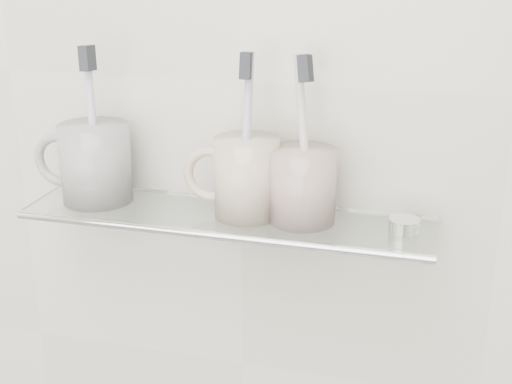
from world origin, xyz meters
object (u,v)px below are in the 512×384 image
(mug_left, at_px, (96,163))
(mug_center, at_px, (247,177))
(shelf_glass, at_px, (227,218))
(mug_right, at_px, (303,185))

(mug_left, height_order, mug_center, mug_left)
(shelf_glass, height_order, mug_right, mug_right)
(mug_center, distance_m, mug_right, 0.07)
(shelf_glass, height_order, mug_center, mug_center)
(shelf_glass, distance_m, mug_right, 0.10)
(shelf_glass, bearing_deg, mug_right, 3.10)
(shelf_glass, bearing_deg, mug_center, 11.61)
(shelf_glass, xyz_separation_m, mug_left, (-0.17, 0.00, 0.05))
(shelf_glass, relative_size, mug_right, 5.65)
(mug_left, relative_size, mug_center, 1.03)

